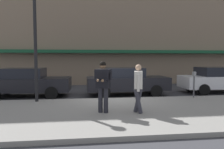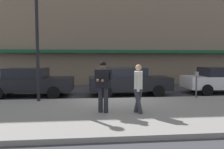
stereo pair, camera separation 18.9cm
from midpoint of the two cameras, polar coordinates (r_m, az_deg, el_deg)
The scene contains 11 objects.
ground_plane at distance 10.89m, azimuth 1.19°, elevation -6.65°, with size 80.00×80.00×0.00m, color #3D3D42.
sidewalk at distance 8.34m, azimuth 10.58°, elevation -9.54°, with size 32.00×5.30×0.14m, color gray.
curb_paint_line at distance 11.10m, azimuth 6.32°, elevation -6.45°, with size 28.00×0.12×0.01m, color silver.
storefront_facade at distance 19.65m, azimuth 1.06°, elevation 15.50°, with size 28.00×4.70×11.88m.
parked_sedan_near at distance 12.59m, azimuth -20.30°, elevation -1.81°, with size 4.56×2.04×1.54m.
parked_sedan_mid at distance 12.27m, azimuth 4.82°, elevation -1.72°, with size 4.53×1.99×1.54m.
parked_sedan_far at distance 14.51m, azimuth 27.10°, elevation -1.27°, with size 4.55×2.03×1.54m.
man_texting_on_phone at distance 7.61m, azimuth -1.64°, elevation -1.75°, with size 0.61×0.65×1.81m.
pedestrian_in_light_coat at distance 7.64m, azimuth 7.61°, elevation -2.86°, with size 0.39×0.59×1.70m.
street_lamp_post at distance 10.27m, azimuth -18.48°, elevation 10.10°, with size 0.36×0.36×4.88m.
parking_meter at distance 11.36m, azimuth 21.63°, elevation -1.55°, with size 0.12×0.18×1.27m.
Camera 2 is at (-1.22, -10.63, 2.02)m, focal length 35.00 mm.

